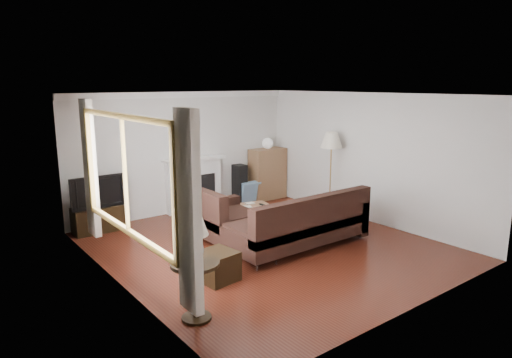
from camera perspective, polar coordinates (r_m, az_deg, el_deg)
room at (r=7.37m, az=1.42°, el=0.76°), size 5.10×5.60×2.54m
window at (r=5.92m, az=-16.07°, el=0.46°), size 0.12×2.74×1.54m
curtain_near at (r=4.64m, az=-8.39°, el=-4.26°), size 0.10×0.35×2.10m
curtain_far at (r=7.38m, az=-20.01°, el=1.23°), size 0.10×0.35×2.10m
fireplace at (r=9.74m, az=-7.71°, el=-0.64°), size 1.40×0.26×1.15m
tv_stand at (r=8.88m, az=-18.98°, el=-4.72°), size 0.93×0.42×0.47m
television at (r=8.75m, az=-19.22°, el=-1.39°), size 1.03×0.13×0.59m
speaker_left at (r=9.48m, az=-9.78°, el=-2.02°), size 0.24×0.28×0.84m
speaker_right at (r=10.27m, az=-2.06°, el=-0.63°), size 0.25×0.30×0.88m
bookshelf at (r=10.68m, az=1.45°, el=0.67°), size 0.86×0.41×1.18m
globe_lamp at (r=10.56m, az=1.47°, el=4.48°), size 0.25×0.25×0.25m
sectional_sofa at (r=7.59m, az=5.30°, el=-5.31°), size 2.70×1.97×0.87m
coffee_table at (r=8.65m, az=-1.52°, el=-4.71°), size 1.13×0.79×0.40m
footstool at (r=6.42m, az=-4.87°, el=-10.79°), size 0.54×0.54×0.41m
floor_lamp at (r=9.42m, az=9.28°, el=0.63°), size 0.52×0.52×1.71m
side_table at (r=5.41m, az=-7.54°, el=-13.68°), size 0.56×0.56×0.70m
table_lamp at (r=5.18m, az=-7.72°, el=-7.56°), size 0.32×0.32×0.52m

